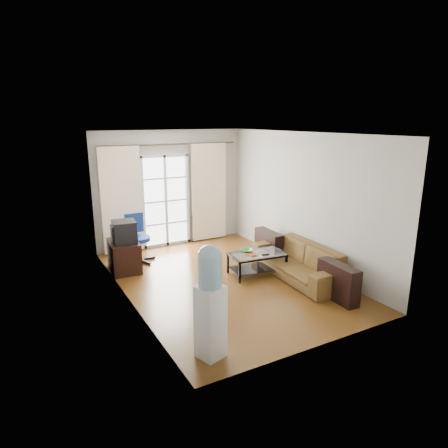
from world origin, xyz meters
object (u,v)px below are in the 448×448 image
at_px(coffee_table, 257,261).
at_px(task_chair, 138,248).
at_px(crt_tv, 123,232).
at_px(water_cooler, 210,300).
at_px(tv_stand, 124,256).
at_px(sofa, 299,261).

xyz_separation_m(coffee_table, task_chair, (-1.79, 1.84, 0.02)).
height_order(crt_tv, water_cooler, water_cooler).
bearing_deg(task_chair, crt_tv, -135.93).
height_order(tv_stand, crt_tv, crt_tv).
bearing_deg(task_chair, sofa, -47.27).
relative_size(coffee_table, tv_stand, 1.36).
bearing_deg(tv_stand, water_cooler, -82.88).
relative_size(sofa, coffee_table, 2.00).
height_order(coffee_table, crt_tv, crt_tv).
relative_size(coffee_table, water_cooler, 0.74).
distance_m(crt_tv, task_chair, 0.79).
distance_m(tv_stand, task_chair, 0.55).
xyz_separation_m(coffee_table, tv_stand, (-2.20, 1.46, 0.02)).
bearing_deg(sofa, tv_stand, -121.30).
distance_m(task_chair, water_cooler, 3.92).
relative_size(tv_stand, crt_tv, 1.58).
bearing_deg(task_chair, tv_stand, -140.69).
xyz_separation_m(sofa, crt_tv, (-2.82, 1.89, 0.50)).
bearing_deg(water_cooler, crt_tv, 75.44).
xyz_separation_m(sofa, coffee_table, (-0.63, 0.50, -0.04)).
bearing_deg(water_cooler, tv_stand, 75.44).
bearing_deg(tv_stand, task_chair, 47.28).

